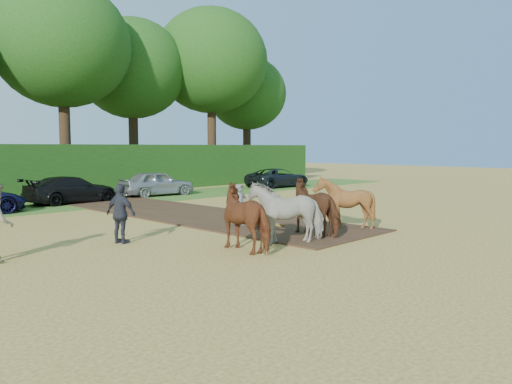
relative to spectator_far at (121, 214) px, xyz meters
name	(u,v)px	position (x,y,z in m)	size (l,w,h in m)	color
ground	(292,240)	(3.91, -3.29, -0.89)	(120.00, 120.00, 0.00)	gold
earth_strip	(188,213)	(5.41, 3.71, -0.86)	(4.50, 17.00, 0.05)	#472D1C
grass_verge	(77,204)	(3.91, 10.71, -0.87)	(50.00, 5.00, 0.03)	#38601E
hedgerow	(39,171)	(3.91, 15.21, 0.61)	(46.00, 1.60, 3.00)	#14380F
spectator_far	(121,214)	(0.00, 0.00, 0.00)	(1.04, 0.43, 1.77)	#242630
plough_team	(301,209)	(4.36, -3.27, 0.03)	(6.11, 4.30, 1.84)	brown
parked_cars	(63,191)	(3.21, 10.69, -0.19)	(34.93, 3.46, 1.48)	#AFB1B6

